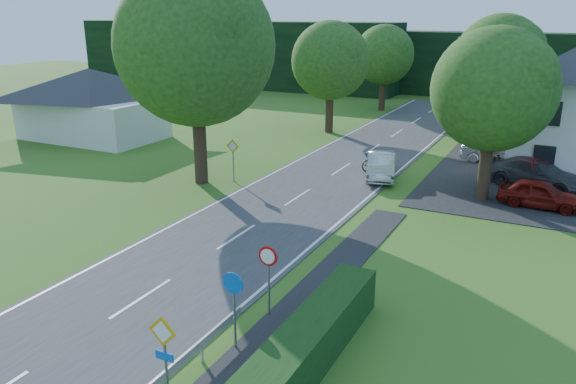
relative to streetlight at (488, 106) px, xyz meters
The scene contains 25 objects.
road 13.59m from the streetlight, 128.88° to the right, with size 7.00×80.00×0.04m, color #373639.
parking_pad 6.65m from the streetlight, 37.30° to the left, with size 14.00×16.00×0.04m, color black.
line_edge_left 15.73m from the streetlight, 138.52° to the right, with size 0.12×80.00×0.01m, color white.
line_edge_right 11.95m from the streetlight, 115.70° to the right, with size 0.12×80.00×0.01m, color white.
line_centre 13.58m from the streetlight, 128.88° to the right, with size 0.12×80.00×0.01m, color white, non-canonical shape.
tree_main 15.35m from the streetlight, 156.89° to the right, with size 9.40×9.40×11.64m, color #1B4314, non-canonical shape.
tree_left_far 16.45m from the streetlight, 142.56° to the left, with size 7.00×7.00×8.58m, color #1B4314, non-canonical shape.
tree_right_far 12.05m from the streetlight, 95.06° to the left, with size 7.40×7.40×9.09m, color #1B4314, non-canonical shape.
tree_left_back 25.34m from the streetlight, 119.73° to the left, with size 6.60×6.60×8.07m, color #1B4314, non-canonical shape.
tree_right_back 20.12m from the streetlight, 95.89° to the left, with size 6.20×6.20×7.56m, color #1B4314, non-canonical shape.
tree_right_mid 2.05m from the streetlight, 77.66° to the right, with size 7.00×7.00×8.58m, color #1B4314, non-canonical shape.
treeline_left 48.22m from the streetlight, 138.42° to the left, with size 44.00×6.00×8.00m, color black.
treeline_right 36.01m from the streetlight, 90.10° to the left, with size 30.00×5.00×7.00m, color black.
bungalow_left 28.12m from the streetlight, behind, with size 11.00×6.50×5.20m.
streetlight is the anchor object (origin of this frame).
sign_priority_right 22.50m from the streetlight, 99.70° to the right, with size 0.78×0.09×2.59m.
sign_roundabout 19.59m from the streetlight, 101.19° to the right, with size 0.64×0.08×2.37m.
sign_speed_limit 17.64m from the streetlight, 102.46° to the right, with size 0.64×0.11×2.37m.
sign_priority_left 13.80m from the streetlight, 158.22° to the right, with size 0.78×0.09×2.44m.
moving_car 6.55m from the streetlight, behind, with size 1.53×4.37×1.44m, color #BBBBC0.
motorcycle 7.42m from the streetlight, behind, with size 0.72×2.08×1.09m, color black.
parked_car_red 5.31m from the streetlight, 33.73° to the right, with size 1.56×3.88×1.32m, color #66100B.
parked_car_silver_a 7.00m from the streetlight, 90.15° to the left, with size 1.42×4.07×1.34m, color #B3B2B7.
parked_car_grey 4.77m from the streetlight, 26.93° to the left, with size 2.13×5.24×1.52m, color #49494E.
parasol 4.32m from the streetlight, 12.77° to the left, with size 2.05×2.09×1.88m, color #A60D19.
Camera 1 is at (11.88, -0.73, 9.14)m, focal length 35.00 mm.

